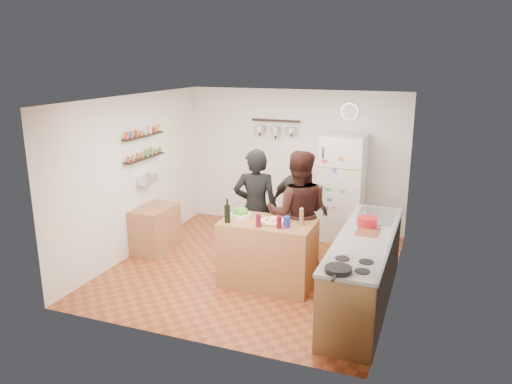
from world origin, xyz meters
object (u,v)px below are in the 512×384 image
at_px(person_center, 298,214).
at_px(skillet, 338,270).
at_px(red_bowl, 367,221).
at_px(counter_run, 364,271).
at_px(fridge, 343,187).
at_px(person_back, 299,208).
at_px(person_left, 256,209).
at_px(salad_bowl, 241,215).
at_px(side_table, 156,229).
at_px(wall_clock, 350,112).
at_px(wine_bottle, 227,214).
at_px(salt_canister, 287,222).
at_px(prep_island, 268,253).
at_px(pepper_mill, 301,218).

relative_size(person_center, skillet, 6.46).
bearing_deg(red_bowl, person_center, 169.53).
relative_size(counter_run, fridge, 1.46).
bearing_deg(person_back, person_left, 59.17).
xyz_separation_m(salad_bowl, side_table, (-1.70, 0.48, -0.57)).
distance_m(person_center, skillet, 2.00).
distance_m(red_bowl, side_table, 3.45).
relative_size(person_left, skillet, 6.37).
bearing_deg(wall_clock, counter_run, -74.08).
bearing_deg(fridge, wine_bottle, -114.08).
relative_size(salad_bowl, fridge, 0.16).
bearing_deg(skillet, wine_bottle, 148.09).
relative_size(salt_canister, fridge, 0.08).
distance_m(prep_island, pepper_mill, 0.71).
distance_m(person_left, side_table, 1.82).
distance_m(salt_canister, person_center, 0.59).
height_order(salad_bowl, person_back, person_back).
relative_size(wine_bottle, person_back, 0.14).
distance_m(pepper_mill, counter_run, 1.05).
bearing_deg(person_center, counter_run, 135.37).
bearing_deg(pepper_mill, side_table, 169.35).
bearing_deg(person_center, wine_bottle, 26.27).
xyz_separation_m(person_left, red_bowl, (1.65, -0.23, 0.08)).
bearing_deg(salad_bowl, prep_island, -6.79).
relative_size(pepper_mill, fridge, 0.10).
bearing_deg(person_left, salt_canister, 120.34).
xyz_separation_m(counter_run, side_table, (-3.44, 0.65, -0.09)).
distance_m(red_bowl, wall_clock, 2.61).
bearing_deg(red_bowl, wine_bottle, -164.09).
height_order(person_left, side_table, person_left).
height_order(salad_bowl, counter_run, salad_bowl).
bearing_deg(wall_clock, person_left, -115.48).
height_order(salad_bowl, side_table, salad_bowl).
xyz_separation_m(counter_run, fridge, (-0.75, 2.30, 0.45)).
bearing_deg(salt_canister, prep_island, 158.20).
bearing_deg(prep_island, person_back, 82.41).
xyz_separation_m(person_left, counter_run, (1.70, -0.64, -0.45)).
distance_m(person_center, fridge, 1.74).
bearing_deg(red_bowl, person_left, 171.92).
bearing_deg(red_bowl, prep_island, -167.36).
distance_m(salad_bowl, skillet, 2.12).
bearing_deg(prep_island, fridge, 75.27).
xyz_separation_m(pepper_mill, skillet, (0.77, -1.34, -0.06)).
distance_m(skillet, red_bowl, 1.58).
bearing_deg(wall_clock, red_bowl, -72.55).
distance_m(pepper_mill, person_center, 0.46).
distance_m(prep_island, person_back, 1.09).
bearing_deg(wall_clock, salad_bowl, -111.97).
bearing_deg(fridge, side_table, -148.48).
bearing_deg(person_left, salad_bowl, 68.42).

